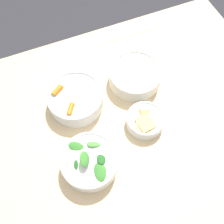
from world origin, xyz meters
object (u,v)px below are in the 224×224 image
at_px(bowl_cookies, 145,120).
at_px(bowl_beans_hotdog, 135,76).
at_px(bowl_greens, 90,162).
at_px(ruler, 123,35).
at_px(bowl_carrots, 75,99).

bearing_deg(bowl_cookies, bowl_beans_hotdog, 76.62).
height_order(bowl_greens, ruler, bowl_greens).
bearing_deg(bowl_cookies, bowl_carrots, 139.56).
relative_size(bowl_greens, bowl_beans_hotdog, 0.93).
relative_size(bowl_beans_hotdog, bowl_cookies, 1.48).
xyz_separation_m(bowl_greens, bowl_cookies, (0.22, 0.06, -0.01)).
bearing_deg(ruler, bowl_greens, -124.12).
relative_size(bowl_carrots, bowl_beans_hotdog, 1.02).
distance_m(bowl_beans_hotdog, bowl_cookies, 0.18).
height_order(bowl_greens, bowl_beans_hotdog, bowl_greens).
bearing_deg(bowl_beans_hotdog, bowl_cookies, -103.38).
xyz_separation_m(bowl_greens, ruler, (0.31, 0.45, -0.03)).
bearing_deg(ruler, bowl_beans_hotdog, -102.71).
distance_m(bowl_cookies, ruler, 0.40).
height_order(bowl_beans_hotdog, ruler, bowl_beans_hotdog).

